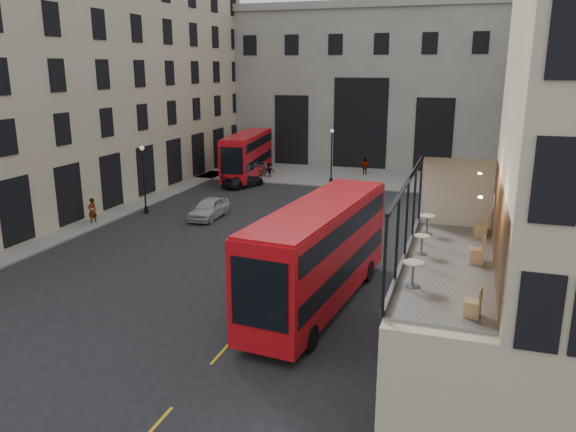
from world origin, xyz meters
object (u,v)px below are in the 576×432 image
(traffic_light_near, at_px, (324,219))
(car_a, at_px, (209,208))
(street_lamp_b, at_px, (331,159))
(pedestrian_a, at_px, (264,168))
(bus_far, at_px, (247,153))
(car_c, at_px, (243,180))
(cafe_chair_a, at_px, (473,307))
(cafe_table_far, at_px, (427,221))
(bus_near, at_px, (320,250))
(pedestrian_d, at_px, (473,192))
(bicycle, at_px, (349,224))
(cafe_chair_d, at_px, (481,230))
(street_lamp_a, at_px, (144,183))
(pedestrian_b, at_px, (270,171))
(car_b, at_px, (323,209))
(cyclist, at_px, (281,256))
(pedestrian_c, at_px, (365,167))
(cafe_table_mid, at_px, (422,242))
(pedestrian_e, at_px, (92,211))
(cafe_chair_b, at_px, (477,255))
(cafe_chair_c, at_px, (476,254))
(traffic_light_far, at_px, (222,164))
(cafe_table_near, at_px, (413,270))

(traffic_light_near, relative_size, car_a, 0.84)
(street_lamp_b, height_order, pedestrian_a, street_lamp_b)
(bus_far, distance_m, car_c, 4.98)
(car_c, relative_size, cafe_chair_a, 5.26)
(cafe_table_far, distance_m, cafe_chair_a, 7.85)
(bus_near, height_order, pedestrian_d, bus_near)
(bus_far, relative_size, pedestrian_a, 6.09)
(bicycle, height_order, cafe_table_far, cafe_table_far)
(pedestrian_a, relative_size, cafe_chair_d, 2.10)
(traffic_light_near, height_order, car_a, traffic_light_near)
(street_lamp_a, height_order, bicycle, street_lamp_a)
(car_c, distance_m, bicycle, 17.01)
(street_lamp_b, relative_size, pedestrian_a, 2.76)
(traffic_light_near, xyz_separation_m, pedestrian_b, (-11.62, 22.52, -1.64))
(car_b, relative_size, car_c, 1.01)
(cyclist, bearing_deg, car_a, 65.07)
(bus_far, relative_size, car_b, 2.63)
(pedestrian_d, bearing_deg, traffic_light_near, 120.72)
(car_c, distance_m, pedestrian_d, 20.94)
(street_lamp_b, distance_m, pedestrian_c, 5.79)
(pedestrian_d, relative_size, cafe_table_mid, 2.50)
(pedestrian_b, height_order, cafe_table_mid, cafe_table_mid)
(pedestrian_a, bearing_deg, cyclist, -61.12)
(cafe_chair_d, bearing_deg, pedestrian_a, 124.06)
(cyclist, height_order, pedestrian_e, pedestrian_e)
(cafe_chair_d, bearing_deg, traffic_light_near, 135.85)
(cafe_table_mid, relative_size, cafe_table_far, 0.92)
(bicycle, bearing_deg, pedestrian_d, -55.63)
(pedestrian_a, relative_size, cafe_table_far, 2.51)
(bicycle, height_order, pedestrian_e, pedestrian_e)
(car_c, distance_m, cafe_chair_b, 36.18)
(traffic_light_near, bearing_deg, bicycle, 88.28)
(street_lamp_a, bearing_deg, car_b, 11.59)
(pedestrian_c, height_order, cafe_chair_c, cafe_chair_c)
(bus_near, bearing_deg, car_b, 104.10)
(car_c, xyz_separation_m, cafe_chair_a, (20.85, -33.76, 4.21))
(bicycle, height_order, pedestrian_a, pedestrian_a)
(cafe_chair_d, bearing_deg, pedestrian_d, 90.30)
(pedestrian_a, distance_m, pedestrian_b, 0.79)
(traffic_light_far, distance_m, cafe_table_mid, 34.22)
(bus_far, height_order, cafe_table_near, cafe_table_near)
(bus_far, height_order, bicycle, bus_far)
(bicycle, xyz_separation_m, cafe_table_mid, (6.32, -17.55, 4.60))
(traffic_light_far, distance_m, pedestrian_a, 6.99)
(street_lamp_a, distance_m, car_b, 13.99)
(traffic_light_near, xyz_separation_m, street_lamp_b, (-5.00, 22.00, -0.03))
(pedestrian_d, xyz_separation_m, cafe_chair_d, (0.14, -26.38, 3.99))
(car_c, relative_size, pedestrian_c, 2.43)
(cafe_chair_a, bearing_deg, cafe_chair_c, 89.17)
(car_c, height_order, cafe_chair_a, cafe_chair_a)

